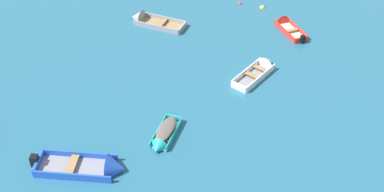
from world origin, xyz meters
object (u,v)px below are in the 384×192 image
Objects in this scene: rowboat_blue_cluster_inner at (99,168)px; rowboat_turquoise_far_left at (163,137)px; rowboat_red_distant_center at (286,25)px; mooring_buoy_between_boats_left at (262,8)px; rowboat_grey_near_right at (146,20)px; rowboat_white_center at (261,69)px; mooring_buoy_between_boats_right at (240,4)px.

rowboat_turquoise_far_left is at bearing 45.97° from rowboat_blue_cluster_inner.
rowboat_red_distant_center reaches higher than mooring_buoy_between_boats_left.
mooring_buoy_between_boats_left is at bearing 25.17° from rowboat_grey_near_right.
rowboat_white_center is 0.77× the size of rowboat_blue_cluster_inner.
rowboat_red_distant_center is 9.73m from rowboat_grey_near_right.
rowboat_grey_near_right is 0.87× the size of rowboat_blue_cluster_inner.
rowboat_blue_cluster_inner reaches higher than mooring_buoy_between_boats_left.
rowboat_turquoise_far_left is at bearing -97.94° from mooring_buoy_between_boats_right.
rowboat_blue_cluster_inner is at bearing -118.32° from rowboat_red_distant_center.
rowboat_blue_cluster_inner is (-7.01, -9.76, 0.02)m from rowboat_white_center.
rowboat_grey_near_right is at bearing 95.88° from rowboat_blue_cluster_inner.
rowboat_turquoise_far_left is at bearing -104.25° from mooring_buoy_between_boats_left.
rowboat_white_center reaches higher than rowboat_turquoise_far_left.
rowboat_turquoise_far_left is at bearing -70.47° from rowboat_grey_near_right.
rowboat_grey_near_right is at bearing -147.35° from mooring_buoy_between_boats_right.
rowboat_white_center is at bearing 54.31° from rowboat_blue_cluster_inner.
rowboat_white_center is (4.44, 7.10, -0.07)m from rowboat_turquoise_far_left.
mooring_buoy_between_boats_left is (-0.62, 7.94, -0.19)m from rowboat_white_center.
rowboat_grey_near_right reaches higher than rowboat_turquoise_far_left.
rowboat_white_center is 9.90× the size of mooring_buoy_between_boats_left.
rowboat_grey_near_right is 9.47m from rowboat_white_center.
mooring_buoy_between_boats_left is (1.69, -0.26, 0.00)m from mooring_buoy_between_boats_right.
rowboat_blue_cluster_inner is 12.91× the size of mooring_buoy_between_boats_left.
mooring_buoy_between_boats_left is (6.40, 17.70, -0.20)m from rowboat_blue_cluster_inner.
mooring_buoy_between_boats_right is (6.16, 3.94, -0.18)m from rowboat_grey_near_right.
mooring_buoy_between_boats_right is at bearing 171.23° from mooring_buoy_between_boats_left.
mooring_buoy_between_boats_left is at bearing -8.77° from mooring_buoy_between_boats_right.
rowboat_red_distant_center is 13.77m from rowboat_turquoise_far_left.
rowboat_turquoise_far_left reaches higher than mooring_buoy_between_boats_right.
mooring_buoy_between_boats_left is at bearing 75.75° from rowboat_turquoise_far_left.
rowboat_white_center reaches higher than mooring_buoy_between_boats_left.
rowboat_white_center is at bearing -85.55° from mooring_buoy_between_boats_left.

